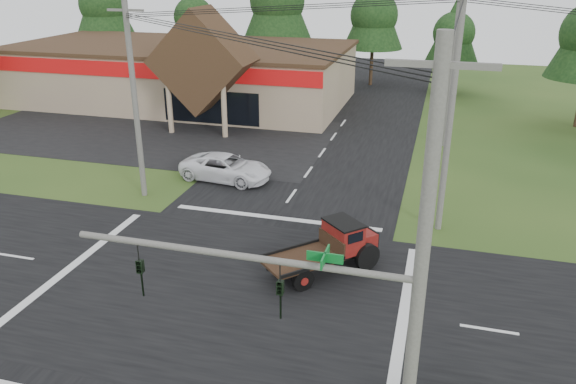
% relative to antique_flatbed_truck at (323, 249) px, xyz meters
% --- Properties ---
extents(ground, '(120.00, 120.00, 0.00)m').
position_rel_antique_flatbed_truck_xyz_m(ground, '(-3.42, -2.40, -1.06)').
color(ground, '#284619').
rests_on(ground, ground).
extents(road_ns, '(12.00, 120.00, 0.02)m').
position_rel_antique_flatbed_truck_xyz_m(road_ns, '(-3.42, -2.40, -1.05)').
color(road_ns, black).
rests_on(road_ns, ground).
extents(road_ew, '(120.00, 12.00, 0.02)m').
position_rel_antique_flatbed_truck_xyz_m(road_ew, '(-3.42, -2.40, -1.05)').
color(road_ew, black).
rests_on(road_ew, ground).
extents(parking_apron, '(28.00, 14.00, 0.02)m').
position_rel_antique_flatbed_truck_xyz_m(parking_apron, '(-17.42, 16.60, -1.05)').
color(parking_apron, black).
rests_on(parking_apron, ground).
extents(cvs_building, '(30.40, 18.20, 9.19)m').
position_rel_antique_flatbed_truck_xyz_m(cvs_building, '(-19.13, 27.17, 1.72)').
color(cvs_building, tan).
rests_on(cvs_building, ground).
extents(traffic_signal_mast, '(8.12, 0.24, 7.00)m').
position_rel_antique_flatbed_truck_xyz_m(traffic_signal_mast, '(2.40, -9.90, 3.36)').
color(traffic_signal_mast, '#595651').
rests_on(traffic_signal_mast, ground).
extents(utility_pole_nr, '(2.00, 0.30, 11.00)m').
position_rel_antique_flatbed_truck_xyz_m(utility_pole_nr, '(4.08, -9.90, 4.58)').
color(utility_pole_nr, '#595651').
rests_on(utility_pole_nr, ground).
extents(utility_pole_nw, '(2.00, 0.30, 10.50)m').
position_rel_antique_flatbed_truck_xyz_m(utility_pole_nw, '(-11.42, 5.60, 4.33)').
color(utility_pole_nw, '#595651').
rests_on(utility_pole_nw, ground).
extents(utility_pole_ne, '(2.00, 0.30, 11.50)m').
position_rel_antique_flatbed_truck_xyz_m(utility_pole_ne, '(4.58, 5.60, 4.83)').
color(utility_pole_ne, '#595651').
rests_on(utility_pole_ne, ground).
extents(utility_pole_n, '(2.00, 0.30, 11.20)m').
position_rel_antique_flatbed_truck_xyz_m(utility_pole_n, '(4.58, 19.60, 4.68)').
color(utility_pole_n, '#595651').
rests_on(utility_pole_n, ground).
extents(tree_row_a, '(6.72, 6.72, 12.12)m').
position_rel_antique_flatbed_truck_xyz_m(tree_row_a, '(-33.42, 37.60, 6.99)').
color(tree_row_a, '#332316').
rests_on(tree_row_a, ground).
extents(tree_row_b, '(5.60, 5.60, 10.10)m').
position_rel_antique_flatbed_truck_xyz_m(tree_row_b, '(-23.42, 39.60, 5.64)').
color(tree_row_b, '#332316').
rests_on(tree_row_b, ground).
extents(tree_row_d, '(6.16, 6.16, 11.11)m').
position_rel_antique_flatbed_truck_xyz_m(tree_row_d, '(-3.42, 39.60, 6.32)').
color(tree_row_d, '#332316').
rests_on(tree_row_d, ground).
extents(tree_row_e, '(5.04, 5.04, 9.09)m').
position_rel_antique_flatbed_truck_xyz_m(tree_row_e, '(4.58, 37.60, 4.97)').
color(tree_row_e, '#332316').
rests_on(tree_row_e, ground).
extents(antique_flatbed_truck, '(4.92, 5.00, 2.12)m').
position_rel_antique_flatbed_truck_xyz_m(antique_flatbed_truck, '(0.00, 0.00, 0.00)').
color(antique_flatbed_truck, '#600F0D').
rests_on(antique_flatbed_truck, ground).
extents(white_pickup, '(5.73, 3.13, 1.52)m').
position_rel_antique_flatbed_truck_xyz_m(white_pickup, '(-7.87, 9.08, -0.30)').
color(white_pickup, white).
rests_on(white_pickup, ground).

